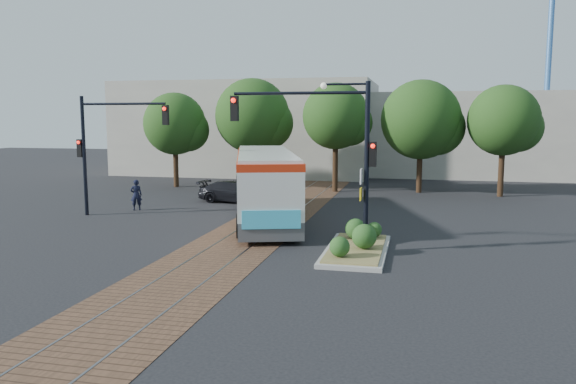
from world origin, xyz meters
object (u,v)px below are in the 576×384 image
parked_car (235,192)px  officer (136,195)px  signal_pole_left (104,139)px  signal_pole_main (333,139)px  city_bus (265,181)px  traffic_island (357,243)px

parked_car → officer: bearing=138.3°
signal_pole_left → parked_car: signal_pole_left is taller
signal_pole_main → parked_car: bearing=124.7°
city_bus → traffic_island: bearing=-66.7°
city_bus → parked_car: (-3.20, 4.84, -1.22)m
signal_pole_main → signal_pole_left: bearing=158.6°
traffic_island → signal_pole_main: (-0.96, 0.09, 3.83)m
signal_pole_left → officer: size_ratio=3.63×
city_bus → signal_pole_left: 8.35m
officer → signal_pole_left: bearing=40.6°
parked_car → city_bus: bearing=-141.4°
traffic_island → signal_pole_main: size_ratio=0.87×
signal_pole_main → signal_pole_left: 13.14m
signal_pole_left → officer: signal_pole_left is taller
signal_pole_left → parked_car: size_ratio=1.40×
parked_car → signal_pole_left: bearing=145.8°
city_bus → signal_pole_main: size_ratio=2.09×
city_bus → traffic_island: (5.16, -5.96, -1.51)m
signal_pole_main → parked_car: 13.49m
officer → city_bus: bearing=141.3°
city_bus → signal_pole_main: 7.58m
traffic_island → parked_car: parked_car is taller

